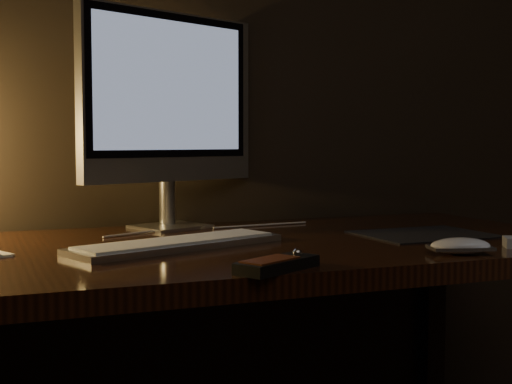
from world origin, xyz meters
name	(u,v)px	position (x,y,z in m)	size (l,w,h in m)	color
desk	(217,297)	(0.00, 1.93, 0.62)	(1.60, 0.75, 0.75)	black
monitor	(170,101)	(-0.04, 2.15, 1.06)	(0.47, 0.22, 0.52)	silver
keyboard	(177,243)	(-0.12, 1.83, 0.76)	(0.46, 0.13, 0.02)	silver
mousepad	(424,234)	(0.46, 1.81, 0.75)	(0.29, 0.23, 0.00)	black
mouse	(460,248)	(0.36, 1.55, 0.76)	(0.12, 0.06, 0.02)	white
media_remote	(277,264)	(-0.03, 1.52, 0.76)	(0.17, 0.13, 0.03)	black
cable	(210,229)	(0.04, 2.09, 0.75)	(0.00, 0.00, 0.54)	white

